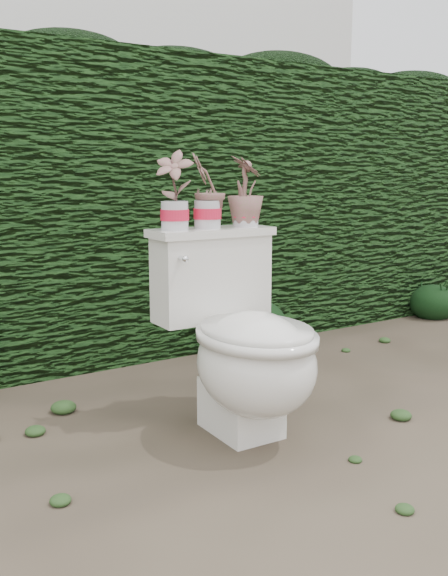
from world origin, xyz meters
TOP-DOWN VIEW (x-y plane):
  - ground at (0.00, 0.00)m, footprint 60.00×60.00m
  - hedge at (0.00, 1.60)m, footprint 8.00×1.00m
  - toilet at (0.12, 0.07)m, footprint 0.50×0.69m
  - potted_plant_left at (-0.04, 0.32)m, footprint 0.18×0.18m
  - potted_plant_center at (0.11, 0.31)m, footprint 0.19×0.17m
  - potted_plant_right at (0.29, 0.31)m, footprint 0.18×0.18m
  - liriope_clump_2 at (0.79, 0.98)m, footprint 0.42×0.42m
  - liriope_clump_3 at (2.35, 1.00)m, footprint 0.32×0.32m

SIDE VIEW (x-z plane):
  - ground at x=0.00m, z-range 0.00..0.00m
  - liriope_clump_3 at x=2.35m, z-range 0.00..0.26m
  - liriope_clump_2 at x=0.79m, z-range 0.00..0.34m
  - toilet at x=0.12m, z-range -0.03..0.74m
  - hedge at x=0.00m, z-range 0.00..1.60m
  - potted_plant_right at x=0.29m, z-range 0.78..1.04m
  - potted_plant_center at x=0.11m, z-range 0.78..1.05m
  - potted_plant_left at x=-0.04m, z-range 0.78..1.07m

